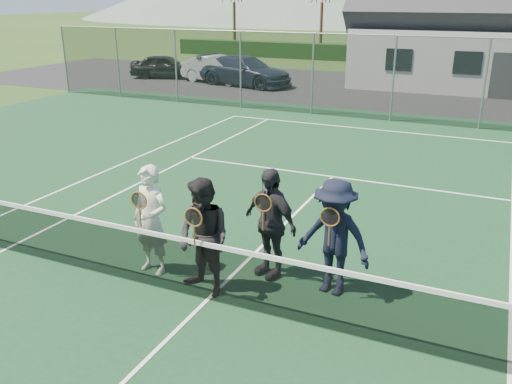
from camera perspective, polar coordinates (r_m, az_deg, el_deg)
ground at (r=26.68m, az=16.66°, el=9.89°), size 220.00×220.00×0.00m
court_surface at (r=8.24m, az=-5.10°, el=-11.31°), size 30.00×30.00×0.02m
tarmac_carpark at (r=27.50m, az=8.29°, el=10.79°), size 40.00×12.00×0.01m
hedge_row at (r=38.44m, az=19.50°, el=13.27°), size 40.00×1.20×1.10m
car_a at (r=30.98m, az=-9.54°, el=12.92°), size 4.03×2.65×1.28m
car_b at (r=28.86m, az=-3.92°, el=12.74°), size 4.39×2.31×1.37m
car_c at (r=27.93m, az=-1.16°, el=12.63°), size 5.34×3.02×1.46m
court_markings at (r=8.23m, az=-5.10°, el=-11.22°), size 11.03×23.83×0.01m
tennis_net at (r=7.98m, az=-5.22°, el=-8.06°), size 11.68×0.08×1.10m
perimeter_fence at (r=20.10m, az=14.26°, el=11.47°), size 30.07×0.07×3.02m
player_a at (r=8.77m, az=-10.99°, el=-2.92°), size 0.70×0.54×1.80m
player_b at (r=8.04m, az=-5.50°, el=-4.81°), size 1.04×0.91×1.80m
player_c at (r=8.52m, az=1.47°, el=-3.24°), size 1.14×0.80×1.80m
player_d at (r=8.09m, az=8.22°, el=-4.77°), size 1.26×0.86×1.80m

